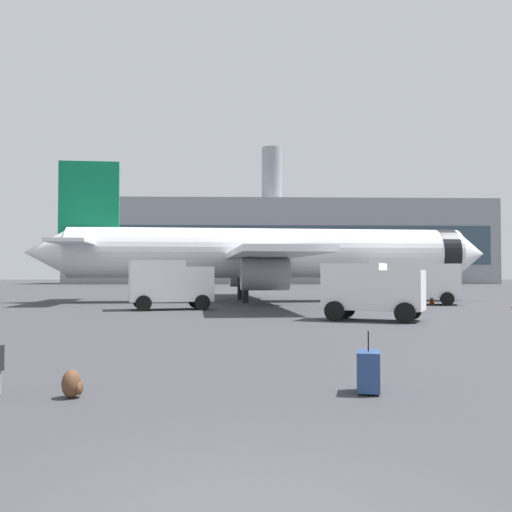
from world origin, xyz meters
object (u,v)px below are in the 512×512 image
object	(u,v)px
safety_cone_mid	(385,297)
traveller_backpack	(72,384)
safety_cone_outer	(389,294)
fuel_truck	(413,279)
safety_cone_near	(432,299)
service_truck	(170,282)
rolling_suitcase	(368,371)
airplane_at_gate	(266,254)
cargo_van	(372,289)

from	to	relation	value
safety_cone_mid	traveller_backpack	distance (m)	35.46
safety_cone_outer	traveller_backpack	world-z (taller)	safety_cone_outer
fuel_truck	safety_cone_near	distance (m)	1.88
safety_cone_mid	traveller_backpack	xyz separation A→B (m)	(-13.92, -32.61, -0.16)
fuel_truck	safety_cone_mid	xyz separation A→B (m)	(-1.16, 3.24, -1.38)
service_truck	safety_cone_mid	world-z (taller)	service_truck
service_truck	safety_cone_mid	distance (m)	17.34
safety_cone_outer	service_truck	bearing A→B (deg)	-137.14
rolling_suitcase	airplane_at_gate	bearing A→B (deg)	90.21
safety_cone_near	traveller_backpack	bearing A→B (deg)	-119.18
airplane_at_gate	safety_cone_outer	xyz separation A→B (m)	(11.23, 6.30, -3.29)
airplane_at_gate	safety_cone_near	world-z (taller)	airplane_at_gate
airplane_at_gate	rolling_suitcase	bearing A→B (deg)	-89.79
airplane_at_gate	safety_cone_outer	size ratio (longest dim) A/B	48.74
safety_cone_near	traveller_backpack	world-z (taller)	safety_cone_near
service_truck	cargo_van	world-z (taller)	service_truck
fuel_truck	cargo_van	distance (m)	14.82
airplane_at_gate	traveller_backpack	bearing A→B (deg)	-98.46
fuel_truck	cargo_van	bearing A→B (deg)	-114.37
fuel_truck	safety_cone_near	world-z (taller)	fuel_truck
service_truck	fuel_truck	distance (m)	17.05
safety_cone_near	traveller_backpack	distance (m)	33.43
safety_cone_outer	traveller_backpack	size ratio (longest dim) A/B	1.53
service_truck	airplane_at_gate	bearing A→B (deg)	57.90
service_truck	traveller_backpack	world-z (taller)	service_truck
fuel_truck	safety_cone_outer	world-z (taller)	fuel_truck
cargo_van	safety_cone_mid	xyz separation A→B (m)	(4.95, 16.74, -1.06)
rolling_suitcase	safety_cone_near	bearing A→B (deg)	68.99
safety_cone_mid	airplane_at_gate	bearing A→B (deg)	171.34
safety_cone_near	safety_cone_mid	xyz separation A→B (m)	(-2.38, 3.43, 0.03)
cargo_van	rolling_suitcase	distance (m)	16.14
safety_cone_near	safety_cone_outer	distance (m)	11.08
fuel_truck	safety_cone_near	xyz separation A→B (m)	(1.22, -0.18, -1.42)
fuel_truck	safety_cone_near	bearing A→B (deg)	-8.62
fuel_truck	rolling_suitcase	bearing A→B (deg)	-108.77
cargo_van	safety_cone_outer	distance (m)	25.49
traveller_backpack	service_truck	bearing A→B (deg)	92.70
airplane_at_gate	cargo_van	bearing A→B (deg)	-77.78
airplane_at_gate	safety_cone_outer	distance (m)	13.29
airplane_at_gate	traveller_backpack	distance (m)	34.51
service_truck	safety_cone_near	bearing A→B (deg)	16.26
airplane_at_gate	safety_cone_mid	distance (m)	9.55
safety_cone_near	safety_cone_outer	size ratio (longest dim) A/B	0.98
airplane_at_gate	cargo_van	distance (m)	18.64
safety_cone_mid	rolling_suitcase	xyz separation A→B (m)	(-8.75, -32.39, 0.00)
airplane_at_gate	traveller_backpack	xyz separation A→B (m)	(-5.05, -33.96, -3.42)
service_truck	traveller_backpack	size ratio (longest dim) A/B	10.80
fuel_truck	rolling_suitcase	world-z (taller)	fuel_truck
traveller_backpack	safety_cone_outer	bearing A→B (deg)	67.98
safety_cone_near	safety_cone_outer	bearing A→B (deg)	90.10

